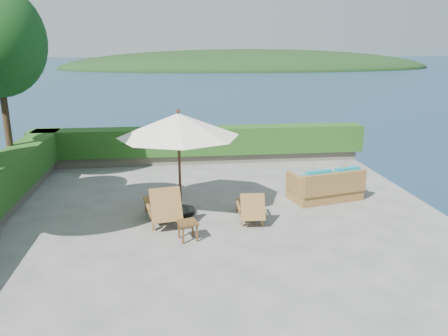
{
  "coord_description": "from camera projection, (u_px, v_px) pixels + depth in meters",
  "views": [
    {
      "loc": [
        -1.04,
        -10.47,
        4.28
      ],
      "look_at": [
        0.3,
        0.8,
        1.1
      ],
      "focal_mm": 35.0,
      "sensor_mm": 36.0,
      "label": 1
    }
  ],
  "objects": [
    {
      "name": "ocean",
      "position": [
        217.0,
        318.0,
        12.1
      ],
      "size": [
        600.0,
        600.0,
        0.0
      ],
      "primitive_type": "plane",
      "color": "#192D4E",
      "rests_on": "ground"
    },
    {
      "name": "side_table",
      "position": [
        188.0,
        225.0,
        9.89
      ],
      "size": [
        0.51,
        0.51,
        0.45
      ],
      "rotation": [
        0.0,
        0.0,
        0.25
      ],
      "color": "brown",
      "rests_on": "ground"
    },
    {
      "name": "ground",
      "position": [
        216.0,
        217.0,
        11.29
      ],
      "size": [
        12.0,
        12.0,
        0.0
      ],
      "primitive_type": "plane",
      "color": "gray",
      "rests_on": "ground"
    },
    {
      "name": "foundation",
      "position": [
        216.0,
        271.0,
        11.71
      ],
      "size": [
        12.0,
        12.0,
        3.0
      ],
      "primitive_type": "cube",
      "color": "#544D43",
      "rests_on": "ocean"
    },
    {
      "name": "hedge_far",
      "position": [
        201.0,
        141.0,
        16.41
      ],
      "size": [
        12.4,
        0.9,
        1.0
      ],
      "primitive_type": "cube",
      "color": "#1F4413",
      "rests_on": "planter_wall_far"
    },
    {
      "name": "lounge_left",
      "position": [
        162.0,
        205.0,
        10.92
      ],
      "size": [
        1.04,
        1.89,
        1.03
      ],
      "rotation": [
        0.0,
        0.0,
        0.18
      ],
      "color": "#8F5F34",
      "rests_on": "ground"
    },
    {
      "name": "wicker_loveseat",
      "position": [
        326.0,
        187.0,
        12.51
      ],
      "size": [
        2.21,
        1.48,
        0.99
      ],
      "rotation": [
        0.0,
        0.0,
        0.23
      ],
      "color": "#8F5F34",
      "rests_on": "ground"
    },
    {
      "name": "patio_umbrella",
      "position": [
        178.0,
        126.0,
        10.93
      ],
      "size": [
        3.24,
        3.24,
        2.78
      ],
      "rotation": [
        0.0,
        0.0,
        0.04
      ],
      "color": "black",
      "rests_on": "ground"
    },
    {
      "name": "planter_wall_far",
      "position": [
        201.0,
        158.0,
        16.59
      ],
      "size": [
        12.0,
        0.6,
        0.36
      ],
      "primitive_type": "cube",
      "color": "#676053",
      "rests_on": "ground"
    },
    {
      "name": "lounge_right",
      "position": [
        250.0,
        207.0,
        11.04
      ],
      "size": [
        0.69,
        1.46,
        0.83
      ],
      "rotation": [
        0.0,
        0.0,
        -0.04
      ],
      "color": "#8F5F34",
      "rests_on": "ground"
    },
    {
      "name": "offshore_island",
      "position": [
        248.0,
        68.0,
        148.8
      ],
      "size": [
        126.0,
        57.6,
        12.6
      ],
      "primitive_type": "ellipsoid",
      "color": "black",
      "rests_on": "ocean"
    }
  ]
}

